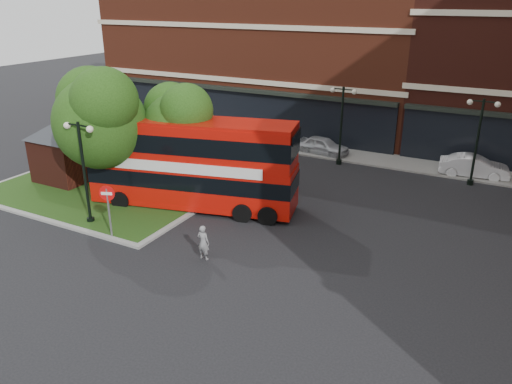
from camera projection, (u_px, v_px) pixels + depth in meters
The scene contains 15 objects.
ground at pixel (182, 251), 21.48m from camera, with size 120.00×120.00×0.00m, color black.
pavement_far at pixel (321, 151), 34.98m from camera, with size 44.00×3.00×0.12m, color slate.
terrace_far_left at pixel (269, 36), 42.07m from camera, with size 26.00×12.00×14.00m, color maroon.
traffic_island at pixel (95, 194), 27.42m from camera, with size 12.60×7.60×0.15m.
kiosk at pixel (65, 143), 28.72m from camera, with size 6.51×6.51×3.60m.
tree_island_west at pixel (99, 113), 24.71m from camera, with size 5.40×4.71×7.21m.
tree_island_east at pixel (179, 121), 25.63m from camera, with size 4.46×3.90×6.29m.
lamp_island at pixel (84, 168), 23.01m from camera, with size 1.72×0.36×5.00m.
lamp_far_left at pixel (341, 121), 31.44m from camera, with size 1.72×0.36×5.00m.
lamp_far_right at pixel (478, 137), 27.94m from camera, with size 1.72×0.36×5.00m.
bus at pixel (192, 158), 25.05m from camera, with size 10.80×4.81×4.02m.
woman at pixel (203, 242), 20.56m from camera, with size 0.56×0.36×1.52m, color gray.
car_silver at pixel (323, 146), 34.24m from camera, with size 1.46×3.63×1.24m, color silver.
car_white at pixel (474, 166), 29.98m from camera, with size 1.39×3.98×1.31m, color white.
no_entry_sign at pixel (108, 201), 21.93m from camera, with size 0.67×0.32×2.55m.
Camera 1 is at (11.80, -15.27, 10.28)m, focal length 35.00 mm.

